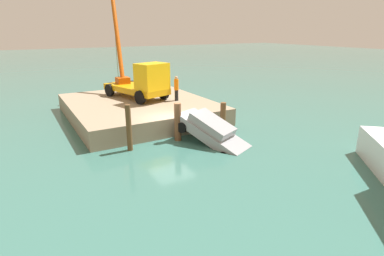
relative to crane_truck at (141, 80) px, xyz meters
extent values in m
plane|color=#386B60|center=(6.15, -0.52, -2.71)|extent=(200.00, 200.00, 0.00)
cube|color=gray|center=(0.54, -0.52, -2.10)|extent=(11.49, 9.94, 1.22)
cube|color=orange|center=(-0.59, -0.24, -0.77)|extent=(6.19, 3.82, 0.45)
cube|color=yellow|center=(1.40, 0.35, 0.42)|extent=(2.17, 2.55, 1.92)
cylinder|color=black|center=(1.02, 1.42, -0.99)|extent=(1.04, 0.57, 1.00)
cylinder|color=black|center=(1.67, -0.75, -0.99)|extent=(1.04, 0.57, 1.00)
cylinder|color=black|center=(-2.85, 0.27, -0.99)|extent=(1.04, 0.57, 1.00)
cylinder|color=black|center=(-2.21, -1.90, -0.99)|extent=(1.04, 0.57, 1.00)
cylinder|color=#BF4C0C|center=(-4.17, -0.33, 3.09)|extent=(4.21, 1.21, 6.65)
cube|color=#BF4C0C|center=(-2.25, -0.73, -0.29)|extent=(1.00, 1.00, 0.50)
cylinder|color=#4C4C19|center=(-6.09, 0.06, 2.45)|extent=(0.04, 0.04, 7.75)
cylinder|color=black|center=(1.95, 2.08, -1.08)|extent=(0.28, 0.28, 0.82)
cylinder|color=orange|center=(1.95, 2.08, -0.26)|extent=(0.34, 0.34, 0.82)
sphere|color=tan|center=(1.95, 2.08, 0.27)|extent=(0.24, 0.24, 0.24)
cube|color=#99999E|center=(8.31, 1.16, -2.14)|extent=(4.74, 3.38, 2.20)
cube|color=#99999E|center=(8.30, 1.16, -1.56)|extent=(2.93, 2.45, 1.37)
cylinder|color=black|center=(9.19, 2.52, -2.99)|extent=(0.85, 0.53, 0.83)
cylinder|color=black|center=(9.90, 0.86, -2.99)|extent=(0.85, 0.53, 0.83)
cylinder|color=black|center=(6.51, 1.37, -1.84)|extent=(0.85, 0.53, 0.83)
cylinder|color=black|center=(7.22, -0.29, -1.84)|extent=(0.85, 0.53, 0.83)
cylinder|color=brown|center=(6.98, -3.46, -1.40)|extent=(0.30, 0.30, 2.61)
cylinder|color=brown|center=(6.88, -0.39, -1.55)|extent=(0.42, 0.42, 2.32)
cylinder|color=brown|center=(7.02, 2.83, -1.71)|extent=(0.36, 0.36, 2.00)
camera|label=1|loc=(22.55, -8.49, 3.77)|focal=28.74mm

